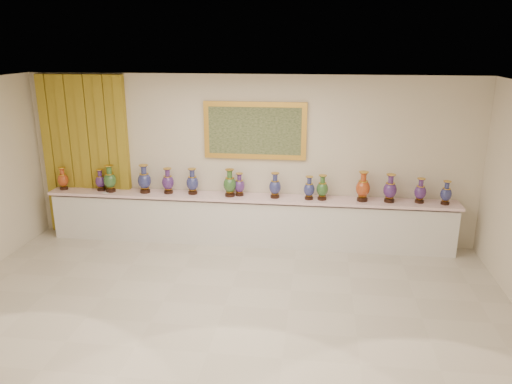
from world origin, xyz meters
TOP-DOWN VIEW (x-y plane):
  - ground at (0.00, 0.00)m, footprint 8.00×8.00m
  - room at (-2.53, 2.44)m, footprint 8.00×8.00m
  - counter at (0.00, 2.27)m, footprint 7.28×0.48m
  - vase_0 at (-3.44, 2.25)m, footprint 0.23×0.23m
  - vase_1 at (-2.73, 2.27)m, footprint 0.19×0.19m
  - vase_2 at (-2.52, 2.22)m, footprint 0.24×0.24m
  - vase_3 at (-1.88, 2.24)m, footprint 0.31×0.31m
  - vase_4 at (-1.45, 2.26)m, footprint 0.26×0.26m
  - vase_5 at (-1.00, 2.27)m, footprint 0.29×0.29m
  - vase_6 at (-0.31, 2.22)m, footprint 0.27×0.27m
  - vase_7 at (-0.15, 2.28)m, footprint 0.20×0.20m
  - vase_8 at (0.49, 2.23)m, footprint 0.23×0.23m
  - vase_9 at (1.08, 2.22)m, footprint 0.24×0.24m
  - vase_10 at (1.31, 2.22)m, footprint 0.22×0.22m
  - vase_11 at (1.99, 2.24)m, footprint 0.25×0.25m
  - vase_12 at (2.45, 2.24)m, footprint 0.26×0.26m
  - vase_13 at (2.95, 2.27)m, footprint 0.24×0.24m
  - vase_14 at (3.36, 2.23)m, footprint 0.20×0.20m
  - label_card at (-2.58, 2.13)m, footprint 0.10×0.06m

SIDE VIEW (x-z plane):
  - ground at x=0.00m, z-range 0.00..0.00m
  - counter at x=0.00m, z-range -0.01..0.89m
  - label_card at x=-2.58m, z-range 0.90..0.90m
  - vase_1 at x=-2.73m, z-range 0.88..1.28m
  - vase_14 at x=3.36m, z-range 0.88..1.28m
  - vase_7 at x=-0.15m, z-range 0.88..1.29m
  - vase_9 at x=1.08m, z-range 0.88..1.29m
  - vase_0 at x=-3.44m, z-range 0.88..1.30m
  - vase_13 at x=2.95m, z-range 0.88..1.30m
  - vase_10 at x=1.31m, z-range 0.88..1.32m
  - vase_8 at x=0.49m, z-range 0.88..1.33m
  - vase_4 at x=-1.45m, z-range 0.88..1.34m
  - vase_5 at x=-1.00m, z-range 0.88..1.34m
  - vase_12 at x=2.45m, z-range 0.87..1.36m
  - vase_6 at x=-0.31m, z-range 0.87..1.37m
  - vase_2 at x=-2.52m, z-range 0.87..1.37m
  - vase_3 at x=-1.88m, z-range 0.87..1.39m
  - vase_11 at x=1.99m, z-range 0.87..1.39m
  - room at x=-2.53m, z-range -2.41..5.59m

